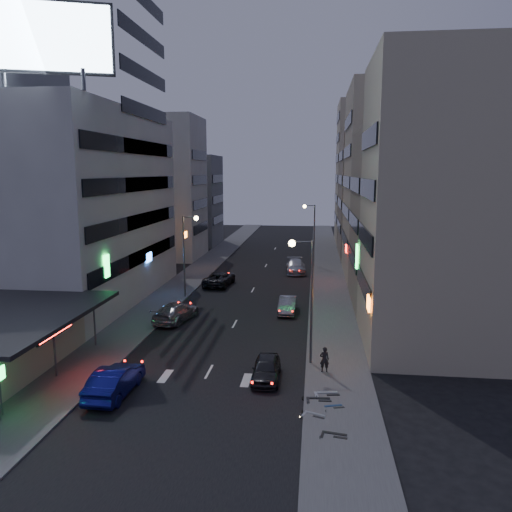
% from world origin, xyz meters
% --- Properties ---
extents(ground, '(180.00, 180.00, 0.00)m').
position_xyz_m(ground, '(0.00, 0.00, 0.00)').
color(ground, black).
rests_on(ground, ground).
extents(sidewalk_left, '(4.00, 120.00, 0.12)m').
position_xyz_m(sidewalk_left, '(-8.00, 30.00, 0.06)').
color(sidewalk_left, '#4C4C4F').
rests_on(sidewalk_left, ground).
extents(sidewalk_right, '(4.00, 120.00, 0.12)m').
position_xyz_m(sidewalk_right, '(8.00, 30.00, 0.06)').
color(sidewalk_right, '#4C4C4F').
rests_on(sidewalk_right, ground).
extents(white_building, '(14.00, 24.00, 18.00)m').
position_xyz_m(white_building, '(-17.00, 20.00, 9.00)').
color(white_building, silver).
rests_on(white_building, ground).
extents(shophouse_near, '(10.00, 11.00, 20.00)m').
position_xyz_m(shophouse_near, '(15.00, 10.50, 10.00)').
color(shophouse_near, tan).
rests_on(shophouse_near, ground).
extents(shophouse_mid, '(11.00, 12.00, 16.00)m').
position_xyz_m(shophouse_mid, '(15.50, 22.00, 8.00)').
color(shophouse_mid, gray).
rests_on(shophouse_mid, ground).
extents(shophouse_far, '(10.00, 14.00, 22.00)m').
position_xyz_m(shophouse_far, '(15.00, 35.00, 11.00)').
color(shophouse_far, tan).
rests_on(shophouse_far, ground).
extents(far_left_a, '(11.00, 10.00, 20.00)m').
position_xyz_m(far_left_a, '(-15.50, 45.00, 10.00)').
color(far_left_a, silver).
rests_on(far_left_a, ground).
extents(far_left_b, '(12.00, 10.00, 15.00)m').
position_xyz_m(far_left_b, '(-16.00, 58.00, 7.50)').
color(far_left_b, slate).
rests_on(far_left_b, ground).
extents(far_right_a, '(11.00, 12.00, 18.00)m').
position_xyz_m(far_right_a, '(15.50, 50.00, 9.00)').
color(far_right_a, gray).
rests_on(far_right_a, ground).
extents(far_right_b, '(12.00, 12.00, 24.00)m').
position_xyz_m(far_right_b, '(16.00, 64.00, 12.00)').
color(far_right_b, tan).
rests_on(far_right_b, ground).
extents(billboard, '(9.52, 3.75, 6.20)m').
position_xyz_m(billboard, '(-12.99, 9.97, 21.66)').
color(billboard, '#595B60').
rests_on(billboard, white_building).
extents(street_lamp_right_near, '(1.60, 0.44, 8.02)m').
position_xyz_m(street_lamp_right_near, '(5.90, 6.00, 5.36)').
color(street_lamp_right_near, '#595B60').
rests_on(street_lamp_right_near, sidewalk_right).
extents(street_lamp_left, '(1.60, 0.44, 8.02)m').
position_xyz_m(street_lamp_left, '(-5.90, 22.00, 5.36)').
color(street_lamp_left, '#595B60').
rests_on(street_lamp_left, sidewalk_left).
extents(street_lamp_right_far, '(1.60, 0.44, 8.02)m').
position_xyz_m(street_lamp_right_far, '(5.90, 40.00, 5.36)').
color(street_lamp_right_far, '#595B60').
rests_on(street_lamp_right_far, sidewalk_right).
extents(parked_car_right_near, '(1.70, 4.08, 1.38)m').
position_xyz_m(parked_car_right_near, '(3.68, 3.24, 0.69)').
color(parked_car_right_near, black).
rests_on(parked_car_right_near, ground).
extents(parked_car_right_mid, '(1.56, 4.25, 1.39)m').
position_xyz_m(parked_car_right_mid, '(4.12, 17.79, 0.69)').
color(parked_car_right_mid, gray).
rests_on(parked_car_right_mid, ground).
extents(parked_car_left, '(3.04, 5.80, 1.56)m').
position_xyz_m(parked_car_left, '(-3.92, 27.70, 0.78)').
color(parked_car_left, '#222227').
rests_on(parked_car_left, ground).
extents(parked_car_right_far, '(2.73, 5.77, 1.62)m').
position_xyz_m(parked_car_right_far, '(4.11, 35.62, 0.81)').
color(parked_car_right_far, '#9DA1A5').
rests_on(parked_car_right_far, ground).
extents(road_car_blue, '(1.83, 5.01, 1.64)m').
position_xyz_m(road_car_blue, '(-4.52, 0.19, 0.82)').
color(road_car_blue, navy).
rests_on(road_car_blue, ground).
extents(road_car_silver, '(3.27, 5.78, 1.58)m').
position_xyz_m(road_car_silver, '(-5.00, 14.21, 0.79)').
color(road_car_silver, '#A7A9B0').
rests_on(road_car_silver, ground).
extents(person, '(0.62, 0.45, 1.60)m').
position_xyz_m(person, '(7.15, 4.57, 0.92)').
color(person, black).
rests_on(person, sidewalk_right).
extents(scooter_black_a, '(0.90, 1.86, 1.09)m').
position_xyz_m(scooter_black_a, '(8.15, -2.83, 0.67)').
color(scooter_black_a, black).
rests_on(scooter_black_a, sidewalk_right).
extents(scooter_silver_a, '(1.14, 1.78, 1.04)m').
position_xyz_m(scooter_silver_a, '(7.19, -1.07, 0.64)').
color(scooter_silver_a, '#929699').
rests_on(scooter_silver_a, sidewalk_right).
extents(scooter_blue, '(1.02, 1.75, 1.02)m').
position_xyz_m(scooter_blue, '(8.01, 0.29, 0.63)').
color(scooter_blue, navy).
rests_on(scooter_blue, sidewalk_right).
extents(scooter_black_b, '(0.76, 1.97, 1.18)m').
position_xyz_m(scooter_black_b, '(7.43, 0.98, 0.71)').
color(scooter_black_b, black).
rests_on(scooter_black_b, sidewalk_right).
extents(scooter_silver_b, '(0.97, 2.05, 1.20)m').
position_xyz_m(scooter_silver_b, '(7.85, 1.81, 0.72)').
color(scooter_silver_b, silver).
rests_on(scooter_silver_b, sidewalk_right).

